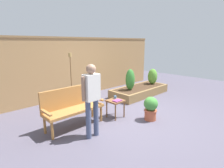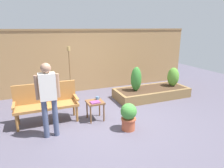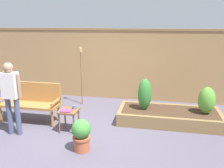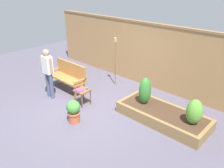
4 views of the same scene
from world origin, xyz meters
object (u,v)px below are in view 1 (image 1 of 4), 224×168
object	(u,v)px
potted_boxwood	(151,108)
shrub_near_bench	(130,80)
garden_bench	(72,104)
cup_on_table	(115,97)
shrub_far_corner	(153,76)
person_by_bench	(92,95)
tiki_torch	(71,70)
side_table	(115,103)
book_on_table	(117,101)

from	to	relation	value
potted_boxwood	shrub_near_bench	bearing A→B (deg)	56.62
potted_boxwood	garden_bench	bearing A→B (deg)	145.98
cup_on_table	shrub_far_corner	world-z (taller)	shrub_far_corner
garden_bench	person_by_bench	world-z (taller)	person_by_bench
garden_bench	shrub_near_bench	xyz separation A→B (m)	(2.70, 0.50, 0.13)
garden_bench	person_by_bench	bearing A→B (deg)	-88.63
cup_on_table	potted_boxwood	world-z (taller)	potted_boxwood
shrub_near_bench	tiki_torch	xyz separation A→B (m)	(-1.86, 0.86, 0.46)
potted_boxwood	tiki_torch	xyz separation A→B (m)	(-0.80, 2.47, 0.81)
side_table	shrub_far_corner	distance (m)	3.13
shrub_near_bench	tiki_torch	world-z (taller)	tiki_torch
potted_boxwood	shrub_far_corner	distance (m)	2.96
shrub_near_bench	book_on_table	bearing A→B (deg)	-149.70
garden_bench	shrub_near_bench	bearing A→B (deg)	10.60
side_table	person_by_bench	world-z (taller)	person_by_bench
book_on_table	shrub_near_bench	distance (m)	1.88
garden_bench	potted_boxwood	size ratio (longest dim) A/B	2.33
potted_boxwood	tiki_torch	distance (m)	2.72
side_table	person_by_bench	xyz separation A→B (m)	(-1.08, -0.39, 0.54)
side_table	book_on_table	xyz separation A→B (m)	(-0.03, -0.09, 0.10)
shrub_near_bench	garden_bench	bearing A→B (deg)	-169.40
side_table	tiki_torch	size ratio (longest dim) A/B	0.29
book_on_table	potted_boxwood	xyz separation A→B (m)	(0.56, -0.66, -0.16)
side_table	person_by_bench	distance (m)	1.27
side_table	potted_boxwood	size ratio (longest dim) A/B	0.78
cup_on_table	shrub_near_bench	xyz separation A→B (m)	(1.50, 0.75, 0.16)
side_table	book_on_table	size ratio (longest dim) A/B	2.14
shrub_near_bench	person_by_bench	bearing A→B (deg)	-154.95
potted_boxwood	shrub_near_bench	world-z (taller)	shrub_near_bench
shrub_far_corner	tiki_torch	xyz separation A→B (m)	(-3.27, 0.86, 0.53)
tiki_torch	person_by_bench	xyz separation A→B (m)	(-0.82, -2.11, -0.21)
person_by_bench	potted_boxwood	bearing A→B (deg)	-12.44
garden_bench	potted_boxwood	world-z (taller)	garden_bench
garden_bench	tiki_torch	size ratio (longest dim) A/B	0.87
side_table	cup_on_table	distance (m)	0.18
book_on_table	potted_boxwood	bearing A→B (deg)	-52.35
side_table	potted_boxwood	distance (m)	0.92
cup_on_table	book_on_table	size ratio (longest dim) A/B	0.47
side_table	cup_on_table	xyz separation A→B (m)	(0.09, 0.10, 0.12)
tiki_torch	shrub_near_bench	bearing A→B (deg)	-24.80
shrub_far_corner	person_by_bench	bearing A→B (deg)	-162.95
shrub_near_bench	cup_on_table	bearing A→B (deg)	-153.33
side_table	shrub_near_bench	world-z (taller)	shrub_near_bench
tiki_torch	potted_boxwood	bearing A→B (deg)	-71.99
cup_on_table	person_by_bench	world-z (taller)	person_by_bench
cup_on_table	potted_boxwood	distance (m)	0.98
book_on_table	shrub_far_corner	bearing A→B (deg)	14.82
book_on_table	shrub_near_bench	bearing A→B (deg)	27.74
side_table	shrub_far_corner	bearing A→B (deg)	15.98
book_on_table	potted_boxwood	distance (m)	0.88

